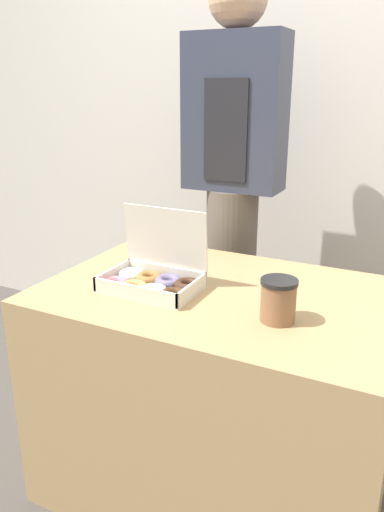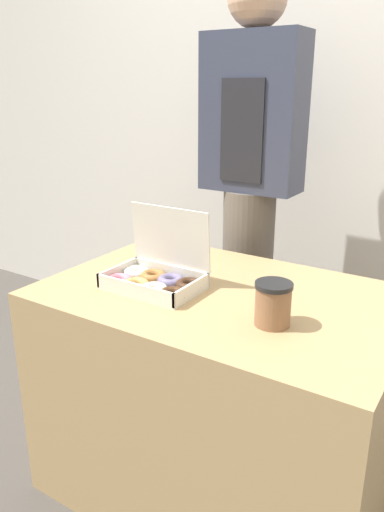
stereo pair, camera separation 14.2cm
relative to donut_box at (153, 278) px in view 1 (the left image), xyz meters
The scene contains 6 objects.
ground_plane 0.79m from the donut_box, 23.19° to the left, with size 14.00×14.00×0.00m, color #4C4742.
wall_back 1.23m from the donut_box, 80.27° to the left, with size 10.00×0.05×2.60m.
table 0.45m from the donut_box, 23.19° to the left, with size 1.07×0.72×0.73m.
donut_box is the anchor object (origin of this frame).
coffee_cup 0.41m from the donut_box, ahead, with size 0.10×0.10×0.12m.
person_customer 0.69m from the donut_box, 90.70° to the left, with size 0.39×0.23×1.75m.
Camera 1 is at (0.55, -1.29, 1.32)m, focal length 35.00 mm.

